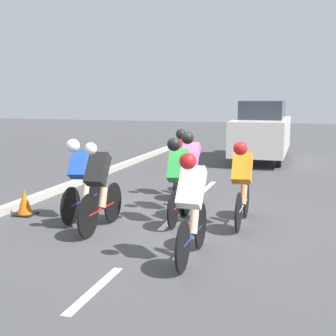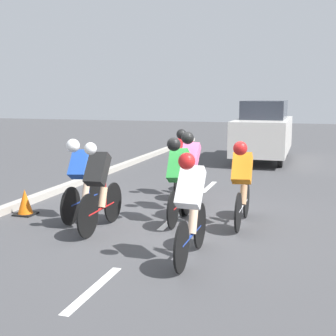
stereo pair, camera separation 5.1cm
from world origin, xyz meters
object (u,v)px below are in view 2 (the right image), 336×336
at_px(cyclist_orange, 242,181).
at_px(cyclist_red, 184,160).
at_px(support_car, 264,130).
at_px(traffic_cone, 25,203).
at_px(cyclist_blue, 81,176).
at_px(cyclist_black, 99,185).
at_px(cyclist_white, 191,204).
at_px(cyclist_pink, 190,168).
at_px(cyclist_green, 179,177).

height_order(cyclist_orange, cyclist_red, cyclist_red).
distance_m(support_car, traffic_cone, 9.54).
xyz_separation_m(cyclist_blue, cyclist_black, (-0.63, 0.58, -0.02)).
bearing_deg(cyclist_blue, cyclist_orange, -171.87).
bearing_deg(support_car, traffic_cone, 68.19).
distance_m(cyclist_white, cyclist_red, 4.23).
xyz_separation_m(cyclist_orange, support_car, (0.47, -8.35, 0.24)).
bearing_deg(cyclist_red, cyclist_pink, 109.82).
distance_m(cyclist_green, support_car, 8.52).
bearing_deg(cyclist_white, cyclist_orange, -101.74).
distance_m(cyclist_pink, cyclist_white, 2.83).
relative_size(cyclist_green, cyclist_red, 0.96).
height_order(cyclist_blue, cyclist_red, cyclist_red).
relative_size(cyclist_blue, cyclist_pink, 1.00).
distance_m(cyclist_green, traffic_cone, 2.99).
bearing_deg(cyclist_pink, cyclist_red, -70.18).
distance_m(cyclist_pink, cyclist_orange, 1.37).
distance_m(cyclist_blue, support_car, 9.08).
height_order(cyclist_white, cyclist_green, cyclist_green).
relative_size(cyclist_orange, cyclist_black, 0.98).
height_order(cyclist_blue, cyclist_pink, cyclist_pink).
distance_m(cyclist_green, cyclist_red, 2.29).
xyz_separation_m(cyclist_orange, traffic_cone, (4.00, 0.48, -0.56)).
distance_m(cyclist_orange, cyclist_red, 2.63).
relative_size(support_car, traffic_cone, 9.12).
relative_size(cyclist_red, traffic_cone, 3.40).
relative_size(cyclist_blue, traffic_cone, 3.48).
xyz_separation_m(cyclist_pink, cyclist_black, (1.09, 1.77, -0.07)).
bearing_deg(cyclist_white, support_car, -89.65).
bearing_deg(cyclist_black, cyclist_pink, -121.72).
bearing_deg(cyclist_red, cyclist_orange, 127.43).
xyz_separation_m(cyclist_orange, cyclist_green, (1.09, 0.14, 0.03)).
bearing_deg(cyclist_green, cyclist_pink, -87.78).
bearing_deg(traffic_cone, support_car, -111.81).
height_order(cyclist_white, cyclist_red, cyclist_white).
bearing_deg(support_car, cyclist_orange, 93.23).
bearing_deg(support_car, cyclist_black, 79.39).
relative_size(cyclist_black, cyclist_red, 1.02).
distance_m(cyclist_pink, support_car, 7.60).
bearing_deg(cyclist_black, cyclist_blue, -42.88).
height_order(cyclist_black, support_car, support_car).
xyz_separation_m(cyclist_green, cyclist_red, (0.51, -2.23, -0.02)).
relative_size(cyclist_blue, cyclist_orange, 1.03).
distance_m(cyclist_black, cyclist_white, 2.06).
height_order(cyclist_orange, cyclist_white, cyclist_white).
bearing_deg(cyclist_red, support_car, -100.22).
bearing_deg(cyclist_blue, cyclist_pink, -145.47).
distance_m(cyclist_orange, cyclist_green, 1.10).
bearing_deg(traffic_cone, cyclist_pink, -156.43).
xyz_separation_m(cyclist_blue, cyclist_white, (-2.44, 1.56, 0.01)).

